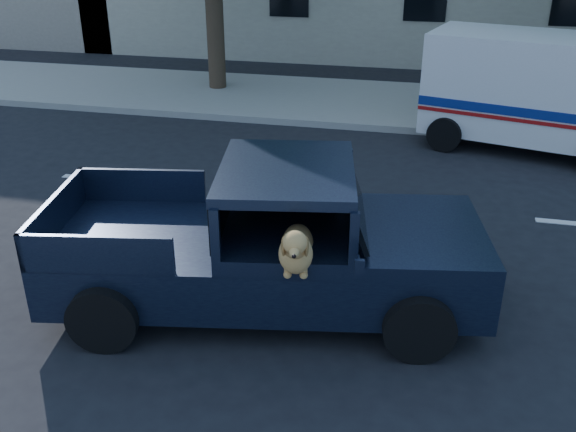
# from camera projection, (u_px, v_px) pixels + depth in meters

# --- Properties ---
(ground) EXTENTS (120.00, 120.00, 0.00)m
(ground) POSITION_uv_depth(u_px,v_px,m) (279.00, 317.00, 7.46)
(ground) COLOR black
(ground) RESTS_ON ground
(far_sidewalk) EXTENTS (60.00, 4.00, 0.15)m
(far_sidewalk) POSITION_uv_depth(u_px,v_px,m) (370.00, 103.00, 15.52)
(far_sidewalk) COLOR gray
(far_sidewalk) RESTS_ON ground
(lane_stripes) EXTENTS (21.60, 0.14, 0.01)m
(lane_stripes) POSITION_uv_depth(u_px,v_px,m) (455.00, 212.00, 10.04)
(lane_stripes) COLOR silver
(lane_stripes) RESTS_ON ground
(pickup_truck) EXTENTS (5.17, 2.85, 1.76)m
(pickup_truck) POSITION_uv_depth(u_px,v_px,m) (260.00, 261.00, 7.45)
(pickup_truck) COLOR black
(pickup_truck) RESTS_ON ground
(mail_truck) EXTENTS (4.36, 2.88, 2.20)m
(mail_truck) POSITION_uv_depth(u_px,v_px,m) (528.00, 100.00, 12.41)
(mail_truck) COLOR silver
(mail_truck) RESTS_ON ground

